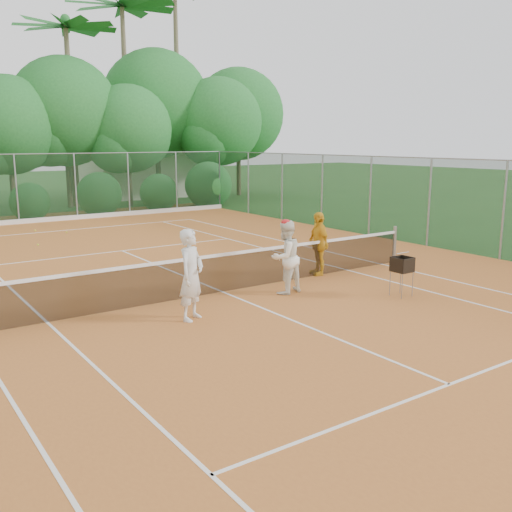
% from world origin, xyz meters
% --- Properties ---
extents(ground, '(120.00, 120.00, 0.00)m').
position_xyz_m(ground, '(0.00, 0.00, 0.00)').
color(ground, '#214E1C').
rests_on(ground, ground).
extents(clay_court, '(18.00, 36.00, 0.02)m').
position_xyz_m(clay_court, '(0.00, 0.00, 0.01)').
color(clay_court, '#B96A2A').
rests_on(clay_court, ground).
extents(club_building, '(8.00, 5.00, 3.00)m').
position_xyz_m(club_building, '(9.00, 24.00, 1.50)').
color(club_building, beige).
rests_on(club_building, ground).
extents(tennis_net, '(11.97, 0.10, 1.10)m').
position_xyz_m(tennis_net, '(0.00, 0.00, 0.53)').
color(tennis_net, gray).
rests_on(tennis_net, clay_court).
extents(player_white, '(0.81, 0.73, 1.86)m').
position_xyz_m(player_white, '(-1.62, -1.41, 0.95)').
color(player_white, silver).
rests_on(player_white, clay_court).
extents(player_center_grp, '(0.94, 0.79, 1.78)m').
position_xyz_m(player_center_grp, '(1.17, -0.88, 0.90)').
color(player_center_grp, white).
rests_on(player_center_grp, clay_court).
extents(player_yellow, '(0.66, 1.07, 1.71)m').
position_xyz_m(player_yellow, '(3.08, 0.15, 0.87)').
color(player_yellow, gold).
rests_on(player_yellow, clay_court).
extents(ball_hopper, '(0.41, 0.41, 0.93)m').
position_xyz_m(ball_hopper, '(3.24, -2.63, 0.76)').
color(ball_hopper, gray).
rests_on(ball_hopper, clay_court).
extents(stray_ball_a, '(0.07, 0.07, 0.07)m').
position_xyz_m(stray_ball_a, '(-2.03, 8.97, 0.05)').
color(stray_ball_a, '#C8E635').
rests_on(stray_ball_a, clay_court).
extents(stray_ball_b, '(0.07, 0.07, 0.07)m').
position_xyz_m(stray_ball_b, '(-1.27, 12.36, 0.05)').
color(stray_ball_b, yellow).
rests_on(stray_ball_b, clay_court).
extents(stray_ball_c, '(0.07, 0.07, 0.07)m').
position_xyz_m(stray_ball_c, '(-0.39, 11.13, 0.05)').
color(stray_ball_c, '#C7D531').
rests_on(stray_ball_c, clay_court).
extents(court_markings, '(11.03, 23.83, 0.01)m').
position_xyz_m(court_markings, '(0.00, 0.00, 0.02)').
color(court_markings, white).
rests_on(court_markings, clay_court).
extents(fence_back, '(18.07, 0.07, 3.00)m').
position_xyz_m(fence_back, '(0.00, 15.00, 1.52)').
color(fence_back, '#19381E').
rests_on(fence_back, clay_court).
extents(fence_right, '(0.07, 33.07, 3.00)m').
position_xyz_m(fence_right, '(9.00, -1.50, 1.52)').
color(fence_right, '#19381E').
rests_on(fence_right, clay_court).
extents(tropical_treeline, '(32.10, 8.49, 15.03)m').
position_xyz_m(tropical_treeline, '(1.43, 20.22, 5.11)').
color(tropical_treeline, brown).
rests_on(tropical_treeline, ground).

